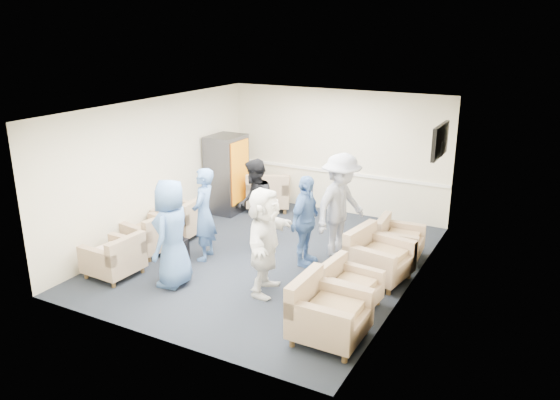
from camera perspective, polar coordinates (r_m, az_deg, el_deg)
The scene contains 25 objects.
floor at distance 9.84m, azimuth -1.09°, elevation -6.09°, with size 6.00×6.00×0.00m, color black.
ceiling at distance 9.09m, azimuth -1.19°, elevation 9.67°, with size 6.00×6.00×0.00m, color silver.
back_wall at distance 11.99m, azimuth 5.92°, elevation 5.04°, with size 5.00×0.02×2.70m, color beige.
front_wall at distance 7.06m, azimuth -13.17°, elevation -4.64°, with size 5.00×0.02×2.70m, color beige.
left_wall at distance 10.78m, azimuth -12.83°, elevation 3.21°, with size 0.02×6.00×2.70m, color beige.
right_wall at distance 8.49m, azimuth 13.75°, elevation -0.82°, with size 0.02×6.00×2.70m, color beige.
chair_rail at distance 12.08m, azimuth 5.81°, elevation 2.94°, with size 4.98×0.04×0.06m, color white.
tv at distance 10.03m, azimuth 16.38°, elevation 5.94°, with size 0.10×1.00×0.58m.
armchair_left_near at distance 9.44m, azimuth -16.81°, elevation -5.89°, with size 0.82×0.82×0.63m.
armchair_left_mid at distance 10.24m, azimuth -13.16°, elevation -3.66°, with size 0.93×0.93×0.64m.
armchair_left_far at distance 10.89m, azimuth -10.14°, elevation -2.10°, with size 0.88×0.88×0.66m.
armchair_right_near at distance 7.35m, azimuth 4.77°, elevation -11.84°, with size 0.91×0.91×0.72m.
armchair_right_midnear at distance 8.19m, azimuth 7.10°, elevation -9.13°, with size 0.81×0.81×0.60m.
armchair_right_midfar at distance 9.07m, azimuth 10.00°, elevation -6.08°, with size 1.03×1.03×0.72m.
armchair_right_far at distance 10.00m, azimuth 12.10°, elevation -4.21°, with size 0.82×0.82×0.61m.
armchair_corner at distance 12.27m, azimuth -1.20°, elevation 0.70°, with size 1.24×1.24×0.75m.
vending_machine at distance 12.06m, azimuth -5.55°, elevation 2.72°, with size 0.70×0.81×1.72m.
backpack at distance 9.83m, azimuth -10.41°, elevation -4.88°, with size 0.30×0.23×0.47m.
pillow at distance 9.38m, azimuth -16.91°, elevation -4.93°, with size 0.46×0.35×0.13m, color silver.
person_front_left at distance 8.74m, azimuth -11.23°, elevation -3.43°, with size 0.85×0.56×1.75m, color #456BA7.
person_mid_left at distance 9.63m, azimuth -7.96°, elevation -1.49°, with size 0.61×0.40×1.66m, color #456BA7.
person_back_left at distance 10.04m, azimuth -2.66°, elevation -0.46°, with size 0.82×0.64×1.68m, color black.
person_back_right at distance 9.66m, azimuth 6.35°, elevation -0.63°, with size 1.22×0.70×1.89m, color silver.
person_mid_right at distance 9.31m, azimuth 2.65°, elevation -2.22°, with size 0.94×0.39×1.60m, color #456BA7.
person_front_right at distance 8.33m, azimuth -1.61°, elevation -4.32°, with size 1.58×0.50×1.70m, color white.
Camera 1 is at (4.41, -7.83, 4.00)m, focal length 35.00 mm.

